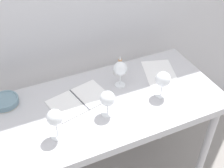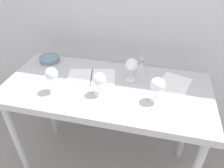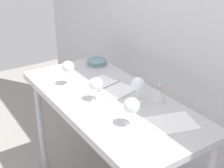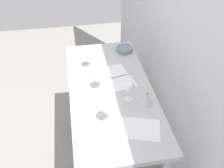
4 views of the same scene
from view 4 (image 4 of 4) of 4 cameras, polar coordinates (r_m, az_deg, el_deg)
ground_plane at (r=2.67m, az=-0.09°, el=-15.87°), size 6.00×6.00×0.00m
back_wall at (r=1.91m, az=14.78°, el=9.97°), size 3.80×0.04×2.60m
steel_counter at (r=2.07m, az=-0.28°, el=-3.20°), size 1.40×0.65×0.90m
wine_glass_near_center at (r=1.94m, az=-2.96°, el=1.46°), size 0.09×0.09×0.15m
wine_glass_far_right at (r=1.83m, az=3.83°, el=-0.67°), size 0.08×0.08×0.17m
wine_glass_near_right at (r=1.67m, az=-0.95°, el=-5.56°), size 0.09×0.09×0.16m
wine_glass_near_left at (r=2.17m, az=-5.11°, el=6.53°), size 0.08×0.08×0.18m
open_notebook at (r=2.11m, az=1.26°, el=1.54°), size 0.38×0.28×0.01m
tasting_sheet_upper at (r=1.71m, az=6.16°, el=-10.00°), size 0.26×0.32×0.00m
tasting_bowl at (r=2.44m, az=2.82°, el=7.86°), size 0.16×0.16×0.04m
decanter_funnel at (r=1.86m, az=7.80°, el=-3.19°), size 0.10×0.10×0.13m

